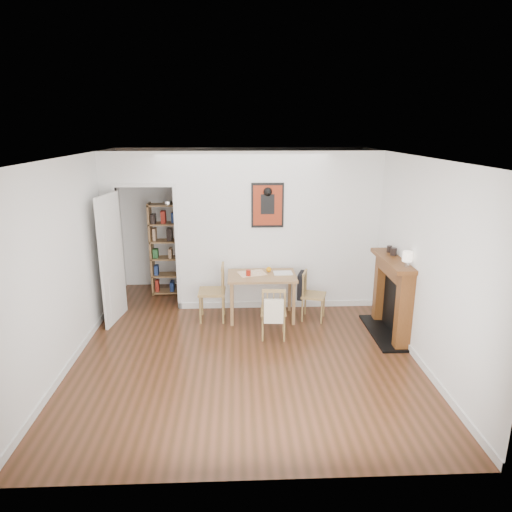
{
  "coord_description": "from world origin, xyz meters",
  "views": [
    {
      "loc": [
        -0.09,
        -5.87,
        2.96
      ],
      "look_at": [
        0.18,
        0.6,
        1.12
      ],
      "focal_mm": 32.0,
      "sensor_mm": 36.0,
      "label": 1
    }
  ],
  "objects_px": {
    "red_glass": "(248,273)",
    "orange_fruit": "(269,269)",
    "chair_left": "(212,292)",
    "mantel_lamp": "(407,257)",
    "ceramic_jar_b": "(389,249)",
    "ceramic_jar_a": "(394,252)",
    "fireplace": "(393,294)",
    "dining_table": "(262,280)",
    "chair_right": "(313,295)",
    "bookshelf": "(170,250)",
    "chair_front": "(273,311)",
    "notebook": "(283,273)"
  },
  "relations": [
    {
      "from": "chair_front",
      "to": "ceramic_jar_b",
      "type": "bearing_deg",
      "value": 12.48
    },
    {
      "from": "dining_table",
      "to": "notebook",
      "type": "bearing_deg",
      "value": 9.34
    },
    {
      "from": "ceramic_jar_b",
      "to": "bookshelf",
      "type": "bearing_deg",
      "value": 156.29
    },
    {
      "from": "ceramic_jar_a",
      "to": "notebook",
      "type": "bearing_deg",
      "value": 160.49
    },
    {
      "from": "chair_right",
      "to": "notebook",
      "type": "relative_size",
      "value": 2.69
    },
    {
      "from": "orange_fruit",
      "to": "mantel_lamp",
      "type": "height_order",
      "value": "mantel_lamp"
    },
    {
      "from": "bookshelf",
      "to": "notebook",
      "type": "height_order",
      "value": "bookshelf"
    },
    {
      "from": "dining_table",
      "to": "bookshelf",
      "type": "xyz_separation_m",
      "value": [
        -1.59,
        1.21,
        0.19
      ]
    },
    {
      "from": "dining_table",
      "to": "ceramic_jar_a",
      "type": "height_order",
      "value": "ceramic_jar_a"
    },
    {
      "from": "orange_fruit",
      "to": "notebook",
      "type": "xyz_separation_m",
      "value": [
        0.22,
        -0.09,
        -0.03
      ]
    },
    {
      "from": "chair_left",
      "to": "ceramic_jar_b",
      "type": "bearing_deg",
      "value": -6.2
    },
    {
      "from": "orange_fruit",
      "to": "fireplace",
      "type": "bearing_deg",
      "value": -24.4
    },
    {
      "from": "chair_right",
      "to": "notebook",
      "type": "distance_m",
      "value": 0.58
    },
    {
      "from": "orange_fruit",
      "to": "mantel_lamp",
      "type": "relative_size",
      "value": 0.4
    },
    {
      "from": "chair_right",
      "to": "fireplace",
      "type": "distance_m",
      "value": 1.24
    },
    {
      "from": "orange_fruit",
      "to": "ceramic_jar_a",
      "type": "height_order",
      "value": "ceramic_jar_a"
    },
    {
      "from": "orange_fruit",
      "to": "mantel_lamp",
      "type": "xyz_separation_m",
      "value": [
        1.76,
        -1.19,
        0.52
      ]
    },
    {
      "from": "orange_fruit",
      "to": "notebook",
      "type": "relative_size",
      "value": 0.29
    },
    {
      "from": "chair_front",
      "to": "fireplace",
      "type": "relative_size",
      "value": 0.63
    },
    {
      "from": "chair_right",
      "to": "fireplace",
      "type": "xyz_separation_m",
      "value": [
        1.07,
        -0.58,
        0.21
      ]
    },
    {
      "from": "fireplace",
      "to": "red_glass",
      "type": "relative_size",
      "value": 12.93
    },
    {
      "from": "bookshelf",
      "to": "fireplace",
      "type": "relative_size",
      "value": 1.34
    },
    {
      "from": "chair_left",
      "to": "mantel_lamp",
      "type": "distance_m",
      "value": 2.97
    },
    {
      "from": "red_glass",
      "to": "mantel_lamp",
      "type": "bearing_deg",
      "value": -25.72
    },
    {
      "from": "chair_front",
      "to": "red_glass",
      "type": "bearing_deg",
      "value": 117.43
    },
    {
      "from": "chair_left",
      "to": "orange_fruit",
      "type": "xyz_separation_m",
      "value": [
        0.91,
        0.17,
        0.31
      ]
    },
    {
      "from": "mantel_lamp",
      "to": "chair_right",
      "type": "bearing_deg",
      "value": 137.84
    },
    {
      "from": "chair_left",
      "to": "ceramic_jar_b",
      "type": "relative_size",
      "value": 9.19
    },
    {
      "from": "chair_right",
      "to": "orange_fruit",
      "type": "xyz_separation_m",
      "value": [
        -0.68,
        0.22,
        0.36
      ]
    },
    {
      "from": "chair_right",
      "to": "red_glass",
      "type": "xyz_separation_m",
      "value": [
        -1.01,
        0.03,
        0.37
      ]
    },
    {
      "from": "chair_right",
      "to": "chair_front",
      "type": "relative_size",
      "value": 0.99
    },
    {
      "from": "chair_left",
      "to": "chair_front",
      "type": "distance_m",
      "value": 1.14
    },
    {
      "from": "bookshelf",
      "to": "chair_left",
      "type": "bearing_deg",
      "value": -57.04
    },
    {
      "from": "red_glass",
      "to": "notebook",
      "type": "xyz_separation_m",
      "value": [
        0.55,
        0.1,
        -0.04
      ]
    },
    {
      "from": "chair_left",
      "to": "ceramic_jar_a",
      "type": "bearing_deg",
      "value": -9.94
    },
    {
      "from": "chair_right",
      "to": "red_glass",
      "type": "relative_size",
      "value": 8.1
    },
    {
      "from": "bookshelf",
      "to": "mantel_lamp",
      "type": "bearing_deg",
      "value": -33.12
    },
    {
      "from": "red_glass",
      "to": "orange_fruit",
      "type": "xyz_separation_m",
      "value": [
        0.33,
        0.19,
        -0.01
      ]
    },
    {
      "from": "red_glass",
      "to": "ceramic_jar_a",
      "type": "distance_m",
      "value": 2.19
    },
    {
      "from": "ceramic_jar_a",
      "to": "ceramic_jar_b",
      "type": "relative_size",
      "value": 1.12
    },
    {
      "from": "fireplace",
      "to": "ceramic_jar_b",
      "type": "xyz_separation_m",
      "value": [
        0.01,
        0.34,
        0.59
      ]
    },
    {
      "from": "bookshelf",
      "to": "red_glass",
      "type": "distance_m",
      "value": 1.86
    },
    {
      "from": "chair_left",
      "to": "mantel_lamp",
      "type": "xyz_separation_m",
      "value": [
        2.66,
        -1.03,
        0.84
      ]
    },
    {
      "from": "fireplace",
      "to": "dining_table",
      "type": "bearing_deg",
      "value": 160.76
    },
    {
      "from": "chair_right",
      "to": "bookshelf",
      "type": "bearing_deg",
      "value": 151.72
    },
    {
      "from": "chair_left",
      "to": "notebook",
      "type": "bearing_deg",
      "value": 4.14
    },
    {
      "from": "red_glass",
      "to": "ceramic_jar_a",
      "type": "xyz_separation_m",
      "value": [
        2.1,
        -0.45,
        0.44
      ]
    },
    {
      "from": "orange_fruit",
      "to": "red_glass",
      "type": "bearing_deg",
      "value": -150.56
    },
    {
      "from": "ceramic_jar_b",
      "to": "ceramic_jar_a",
      "type": "bearing_deg",
      "value": -89.3
    },
    {
      "from": "chair_front",
      "to": "bookshelf",
      "type": "height_order",
      "value": "bookshelf"
    }
  ]
}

